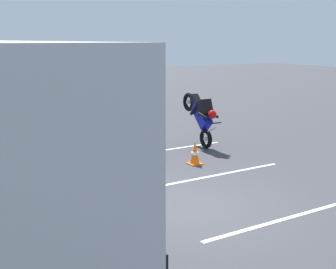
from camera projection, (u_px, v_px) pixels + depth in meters
ground_plane at (189, 210)px, 8.63m from camera, size 80.00×80.00×0.00m
spectator_far_left at (118, 170)px, 7.63m from camera, size 0.58×0.36×1.77m
spectator_left at (107, 159)px, 8.62m from camera, size 0.58×0.33×1.65m
spectator_centre at (91, 143)px, 9.54m from camera, size 0.58×0.36×1.79m
parked_motorcycle_silver at (136, 257)px, 5.76m from camera, size 2.05×0.58×0.99m
stunt_motorcycle at (201, 114)px, 13.52m from camera, size 2.01×0.58×1.72m
traffic_cone at (195, 153)px, 11.71m from camera, size 0.34×0.34×0.63m
bay_line_b at (303, 214)px, 8.42m from camera, size 0.15×4.74×0.01m
bay_line_c at (216, 175)px, 10.79m from camera, size 0.14×3.94×0.01m
bay_line_d at (160, 151)px, 13.17m from camera, size 0.15×4.33×0.01m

